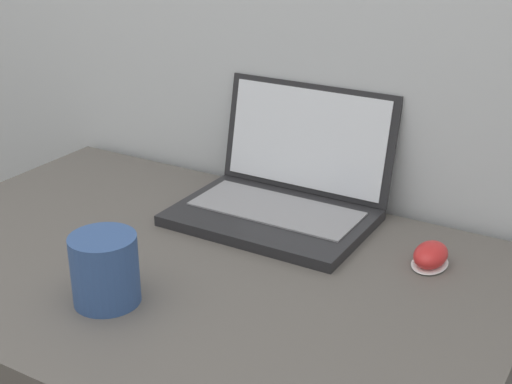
# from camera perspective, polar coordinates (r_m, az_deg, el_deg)

# --- Properties ---
(laptop) EXTENTS (0.36, 0.29, 0.23)m
(laptop) POSITION_cam_1_polar(r_m,az_deg,el_deg) (1.36, 2.25, 0.20)
(laptop) COLOR #232326
(laptop) RESTS_ON desk
(drink_cup) EXTENTS (0.10, 0.10, 0.11)m
(drink_cup) POSITION_cam_1_polar(r_m,az_deg,el_deg) (1.09, -12.00, -5.99)
(drink_cup) COLOR #33518C
(drink_cup) RESTS_ON desk
(computer_mouse) EXTENTS (0.06, 0.09, 0.04)m
(computer_mouse) POSITION_cam_1_polar(r_m,az_deg,el_deg) (1.22, 13.79, -5.00)
(computer_mouse) COLOR white
(computer_mouse) RESTS_ON desk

